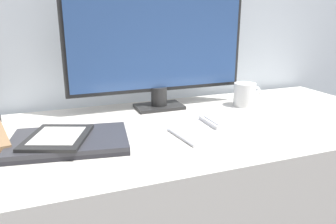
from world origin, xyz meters
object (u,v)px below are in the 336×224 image
Objects in this scene: monitor at (158,49)px; coffee_mug at (245,94)px; pen at (181,137)px; keyboard at (247,118)px; laptop at (70,141)px; ereader at (58,137)px.

monitor is 0.38m from coffee_mug.
monitor is at bearing 81.61° from pen.
keyboard is 0.57m from laptop.
monitor is 0.49m from ereader.
monitor reaches higher than coffee_mug.
keyboard is at bearing 16.48° from pen.
coffee_mug reaches higher than ereader.
pen is (0.33, -0.06, -0.02)m from ereader.
pen is at bearing -147.50° from coffee_mug.
laptop is (-0.57, -0.02, 0.00)m from keyboard.
keyboard is at bearing -120.87° from coffee_mug.
monitor is 0.48m from laptop.
ereader is at bearing -145.27° from monitor.
monitor is at bearing 34.73° from ereader.
laptop is 0.03m from ereader.
ereader is at bearing -166.00° from coffee_mug.
pen is (-0.37, -0.23, -0.04)m from coffee_mug.
laptop is at bearing 168.31° from pen.
ereader is at bearing -178.40° from laptop.
ereader is (-0.60, -0.02, 0.02)m from keyboard.
laptop is 0.69m from coffee_mug.
coffee_mug reaches higher than pen.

